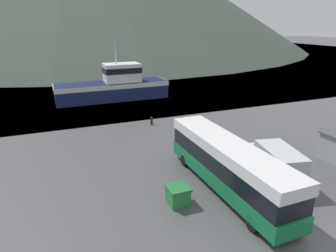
{
  "coord_description": "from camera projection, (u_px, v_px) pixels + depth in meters",
  "views": [
    {
      "loc": [
        -12.29,
        -8.26,
        10.75
      ],
      "look_at": [
        -2.79,
        15.28,
        2.0
      ],
      "focal_mm": 32.0,
      "sensor_mm": 36.0,
      "label": 1
    }
  ],
  "objects": [
    {
      "name": "storage_bin",
      "position": [
        178.0,
        195.0,
        18.65
      ],
      "size": [
        1.36,
        1.34,
        1.17
      ],
      "color": "#287F3D",
      "rests_on": "ground"
    },
    {
      "name": "small_boat",
      "position": [
        112.0,
        82.0,
        55.53
      ],
      "size": [
        6.05,
        4.74,
        0.87
      ],
      "rotation": [
        0.0,
        0.0,
        5.27
      ],
      "color": "#1E5138",
      "rests_on": "water_surface"
    },
    {
      "name": "ground_plane",
      "position": [
        332.0,
        248.0,
        15.09
      ],
      "size": [
        400.0,
        400.0,
        0.0
      ],
      "primitive_type": "plane",
      "color": "#4C4C4F"
    },
    {
      "name": "tour_bus",
      "position": [
        227.0,
        164.0,
        19.88
      ],
      "size": [
        2.55,
        12.31,
        3.4
      ],
      "rotation": [
        0.0,
        0.0,
        0.01
      ],
      "color": "#146B3D",
      "rests_on": "ground"
    },
    {
      "name": "water_surface",
      "position": [
        72.0,
        47.0,
        141.0
      ],
      "size": [
        240.0,
        240.0,
        0.0
      ],
      "primitive_type": "plane",
      "color": "#475B6B",
      "rests_on": "ground"
    },
    {
      "name": "mooring_bollard",
      "position": [
        152.0,
        120.0,
        33.35
      ],
      "size": [
        0.29,
        0.29,
        0.88
      ],
      "color": "black",
      "rests_on": "ground"
    },
    {
      "name": "delivery_van",
      "position": [
        275.0,
        162.0,
        21.5
      ],
      "size": [
        3.28,
        6.12,
        2.5
      ],
      "rotation": [
        0.0,
        0.0,
        -0.23
      ],
      "color": "silver",
      "rests_on": "ground"
    },
    {
      "name": "fishing_boat",
      "position": [
        114.0,
        86.0,
        44.18
      ],
      "size": [
        16.26,
        4.83,
        10.26
      ],
      "rotation": [
        0.0,
        0.0,
        1.58
      ],
      "color": "#19234C",
      "rests_on": "water_surface"
    }
  ]
}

